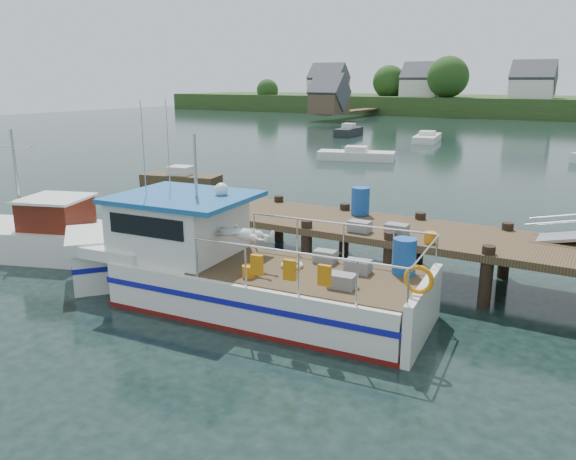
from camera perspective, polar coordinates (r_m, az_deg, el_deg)
The scene contains 8 objects.
ground_plane at distance 17.30m, azimuth 5.38°, elevation -3.48°, with size 160.00×160.00×0.00m, color black.
far_shore at distance 97.60m, azimuth 26.80°, elevation 11.44°, with size 140.00×42.55×9.22m.
lobster_boat at distance 14.18m, azimuth -6.62°, elevation -3.84°, with size 10.59×3.76×5.02m.
work_boat at distance 19.75m, azimuth -24.31°, elevation -0.52°, with size 7.55×4.29×4.01m.
moored_rowboat at distance 29.63m, azimuth -10.80°, elevation 4.96°, with size 4.30×2.22×1.19m.
moored_a at distance 40.15m, azimuth 6.94°, elevation 7.57°, with size 5.62×3.20×0.98m.
moored_d at distance 53.71m, azimuth 13.96°, elevation 9.09°, with size 2.81×5.93×0.97m.
moored_e at distance 57.85m, azimuth 6.19°, elevation 9.94°, with size 1.89×4.68×1.27m.
Camera 1 is at (6.83, -14.93, 5.46)m, focal length 35.00 mm.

